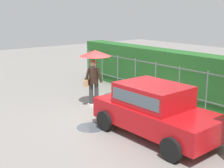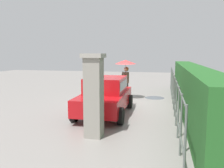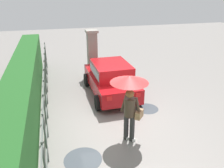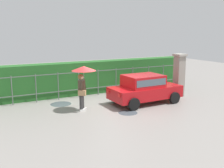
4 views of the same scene
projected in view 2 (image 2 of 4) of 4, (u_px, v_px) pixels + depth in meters
name	position (u px, v px, depth m)	size (l,w,h in m)	color
ground_plane	(121.00, 105.00, 11.03)	(40.00, 40.00, 0.00)	gray
car	(105.00, 94.00, 9.25)	(3.77, 1.93, 1.48)	#B71116
pedestrian	(125.00, 69.00, 12.24)	(1.12, 1.12, 2.09)	#333333
gate_pillar	(94.00, 95.00, 6.63)	(0.60, 0.60, 2.42)	gray
fence_section	(174.00, 91.00, 9.98)	(11.87, 0.05, 1.50)	#59605B
hedge_row	(192.00, 88.00, 9.80)	(12.82, 0.90, 1.90)	#235B23
puddle_near	(93.00, 104.00, 11.15)	(0.89, 0.89, 0.00)	#4C545B
puddle_far	(155.00, 98.00, 12.73)	(1.07, 1.07, 0.00)	#4C545B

